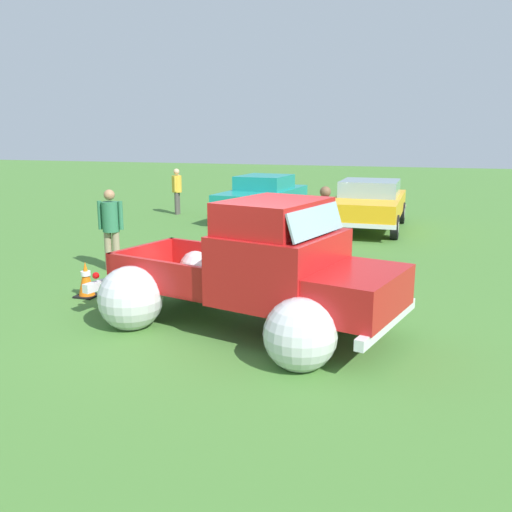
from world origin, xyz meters
name	(u,v)px	position (x,y,z in m)	size (l,w,h in m)	color
ground_plane	(242,325)	(0.00, 0.00, 0.00)	(80.00, 80.00, 0.00)	#477A33
vintage_pickup_truck	(264,280)	(0.38, -0.10, 0.76)	(4.95, 3.60, 1.96)	black
show_car_0	(263,196)	(-2.70, 10.06, 0.78)	(2.16, 4.42, 1.43)	black
show_car_1	(369,203)	(0.82, 9.20, 0.79)	(1.97, 4.47, 1.43)	black
spectator_0	(111,225)	(-3.67, 2.43, 0.96)	(0.54, 0.40, 1.69)	gray
spectator_1	(177,189)	(-5.89, 10.28, 0.90)	(0.40, 0.54, 1.58)	#4C4742
spectator_2	(325,222)	(0.50, 3.89, 1.00)	(0.49, 0.47, 1.74)	gray
lane_cone_0	(86,279)	(-3.08, 0.60, 0.31)	(0.36, 0.36, 0.63)	black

